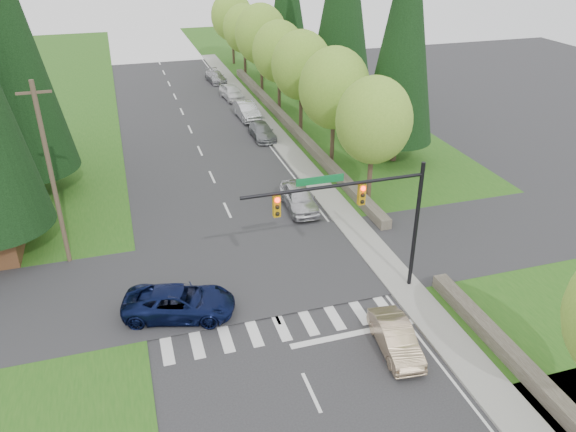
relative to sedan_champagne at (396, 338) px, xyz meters
name	(u,v)px	position (x,y,z in m)	size (l,w,h in m)	color
ground	(303,375)	(-4.29, -0.30, -0.64)	(120.00, 120.00, 0.00)	#28282B
grass_east	(381,162)	(8.71, 19.70, -0.61)	(14.00, 110.00, 0.06)	#235516
grass_west	(18,206)	(-17.29, 19.70, -0.61)	(14.00, 110.00, 0.06)	#235516
cross_street	(256,272)	(-4.29, 7.70, -0.64)	(120.00, 8.00, 0.10)	#28282B
sidewalk_east	(298,161)	(2.61, 21.70, -0.58)	(1.80, 80.00, 0.13)	gray
curb_east	(287,162)	(1.76, 21.70, -0.58)	(0.20, 80.00, 0.13)	gray
stone_wall_south	(529,375)	(4.31, -3.30, -0.29)	(0.70, 14.00, 0.70)	#4C4438
stone_wall_north	(288,123)	(4.31, 29.70, -0.29)	(0.70, 40.00, 0.70)	#4C4438
traffic_signal	(364,206)	(0.08, 4.19, 4.34)	(8.70, 0.37, 6.80)	black
utility_pole	(52,176)	(-13.79, 11.70, 4.50)	(1.60, 0.24, 10.00)	#473828
decid_tree_0	(374,120)	(4.91, 13.70, 4.95)	(4.80, 4.80, 8.37)	#38281C
decid_tree_1	(334,88)	(5.01, 20.70, 5.15)	(5.20, 5.20, 8.80)	#38281C
decid_tree_2	(301,65)	(4.81, 27.70, 5.28)	(5.00, 5.00, 8.82)	#38281C
decid_tree_3	(279,52)	(4.91, 34.70, 5.02)	(5.00, 5.00, 8.55)	#38281C
decid_tree_4	(261,34)	(5.01, 41.70, 5.42)	(5.40, 5.40, 9.18)	#38281C
decid_tree_5	(244,29)	(4.81, 48.70, 4.89)	(4.80, 4.80, 8.30)	#38281C
decid_tree_6	(232,17)	(4.91, 55.70, 5.22)	(5.20, 5.20, 8.86)	#38281C
conifer_e_a	(405,30)	(9.71, 19.70, 9.15)	(5.44, 5.44, 17.80)	#38281C
sedan_champagne	(396,338)	(0.00, 0.00, 0.00)	(1.36, 3.90, 1.29)	tan
suv_navy	(179,302)	(-8.59, 5.20, 0.08)	(2.39, 5.19, 1.44)	#0B1237
parked_car_a	(299,198)	(0.21, 14.09, 0.12)	(1.81, 4.50, 1.53)	silver
parked_car_b	(262,131)	(1.31, 27.60, -0.02)	(1.75, 4.29, 1.25)	gray
parked_car_c	(247,111)	(1.31, 33.20, 0.13)	(1.63, 4.68, 1.54)	silver
parked_car_d	(232,92)	(1.31, 39.98, 0.10)	(1.76, 4.38, 1.49)	silver
parked_car_e	(216,77)	(0.99, 47.34, -0.03)	(1.73, 4.26, 1.24)	#9D9EA2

